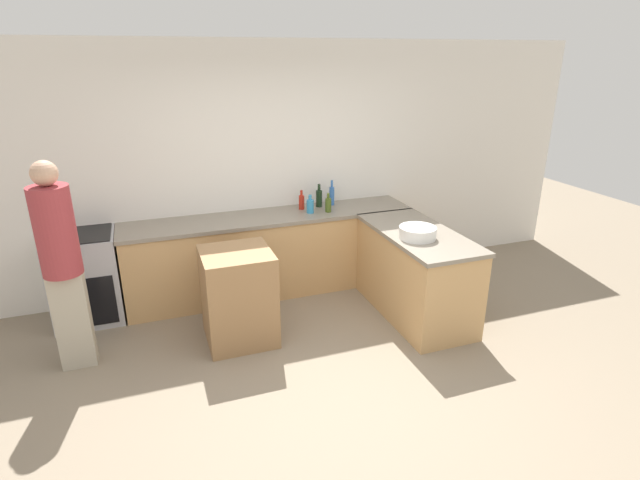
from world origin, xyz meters
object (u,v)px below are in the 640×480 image
object	(u,v)px
island_table	(239,296)
wine_bottle_dark	(319,198)
water_bottle_blue	(332,195)
dish_soap_bottle	(310,206)
range_oven	(86,278)
hot_sauce_bottle	(302,202)
person_by_range	(61,259)
olive_oil_bottle	(328,204)
mixing_bowl	(417,233)

from	to	relation	value
island_table	wine_bottle_dark	size ratio (longest dim) A/B	3.37
water_bottle_blue	dish_soap_bottle	world-z (taller)	water_bottle_blue
dish_soap_bottle	island_table	bearing A→B (deg)	-139.73
range_oven	hot_sauce_bottle	world-z (taller)	hot_sauce_bottle
island_table	wine_bottle_dark	distance (m)	1.65
range_oven	person_by_range	bearing A→B (deg)	-93.12
wine_bottle_dark	olive_oil_bottle	bearing A→B (deg)	-83.03
range_oven	mixing_bowl	bearing A→B (deg)	-20.99
mixing_bowl	person_by_range	size ratio (longest dim) A/B	0.20
olive_oil_bottle	person_by_range	world-z (taller)	person_by_range
range_oven	island_table	world-z (taller)	range_oven
olive_oil_bottle	dish_soap_bottle	xyz separation A→B (m)	(-0.20, 0.03, -0.00)
water_bottle_blue	dish_soap_bottle	xyz separation A→B (m)	(-0.34, -0.21, -0.03)
hot_sauce_bottle	wine_bottle_dark	world-z (taller)	wine_bottle_dark
range_oven	person_by_range	xyz separation A→B (m)	(-0.05, -0.84, 0.53)
island_table	olive_oil_bottle	bearing A→B (deg)	34.16
hot_sauce_bottle	mixing_bowl	bearing A→B (deg)	-59.65
range_oven	dish_soap_bottle	xyz separation A→B (m)	(2.34, -0.06, 0.53)
range_oven	island_table	bearing A→B (deg)	-33.65
hot_sauce_bottle	island_table	bearing A→B (deg)	-133.20
island_table	wine_bottle_dark	xyz separation A→B (m)	(1.16, 1.03, 0.56)
olive_oil_bottle	person_by_range	distance (m)	2.70
olive_oil_bottle	dish_soap_bottle	bearing A→B (deg)	171.39
range_oven	water_bottle_blue	distance (m)	2.74
range_oven	dish_soap_bottle	world-z (taller)	dish_soap_bottle
dish_soap_bottle	mixing_bowl	bearing A→B (deg)	-57.66
mixing_bowl	water_bottle_blue	size ratio (longest dim) A/B	1.21
range_oven	hot_sauce_bottle	distance (m)	2.36
mixing_bowl	hot_sauce_bottle	distance (m)	1.48
olive_oil_bottle	hot_sauce_bottle	xyz separation A→B (m)	(-0.25, 0.20, 0.00)
olive_oil_bottle	wine_bottle_dark	world-z (taller)	wine_bottle_dark
olive_oil_bottle	dish_soap_bottle	distance (m)	0.20
mixing_bowl	water_bottle_blue	world-z (taller)	water_bottle_blue
olive_oil_bottle	person_by_range	bearing A→B (deg)	-163.96
range_oven	mixing_bowl	distance (m)	3.30
mixing_bowl	olive_oil_bottle	bearing A→B (deg)	114.90
range_oven	island_table	size ratio (longest dim) A/B	1.03
wine_bottle_dark	person_by_range	xyz separation A→B (m)	(-2.56, -0.97, -0.01)
range_oven	dish_soap_bottle	size ratio (longest dim) A/B	4.47
island_table	person_by_range	world-z (taller)	person_by_range
hot_sauce_bottle	water_bottle_blue	bearing A→B (deg)	6.30
island_table	person_by_range	xyz separation A→B (m)	(-1.40, 0.06, 0.54)
range_oven	hot_sauce_bottle	bearing A→B (deg)	2.60
island_table	person_by_range	distance (m)	1.50
dish_soap_bottle	wine_bottle_dark	world-z (taller)	wine_bottle_dark
mixing_bowl	wine_bottle_dark	xyz separation A→B (m)	(-0.53, 1.30, 0.05)
olive_oil_bottle	range_oven	bearing A→B (deg)	177.90
mixing_bowl	hot_sauce_bottle	xyz separation A→B (m)	(-0.75, 1.27, 0.03)
olive_oil_bottle	water_bottle_blue	xyz separation A→B (m)	(0.13, 0.24, 0.03)
mixing_bowl	range_oven	bearing A→B (deg)	159.01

